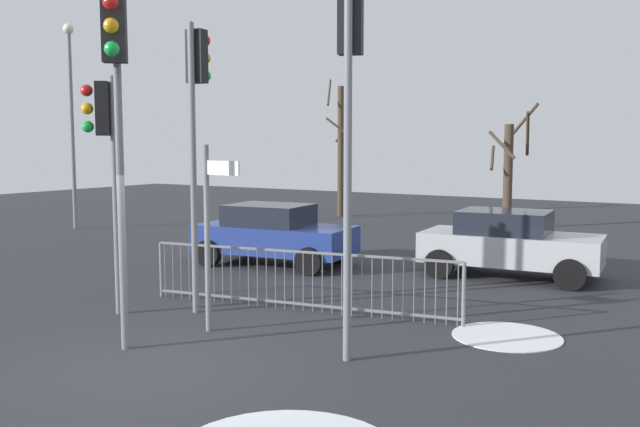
# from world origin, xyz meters

# --- Properties ---
(ground_plane) EXTENTS (60.00, 60.00, 0.00)m
(ground_plane) POSITION_xyz_m (0.00, 0.00, 0.00)
(ground_plane) COLOR #2D2D33
(traffic_light_mid_right) EXTENTS (0.45, 0.48, 5.03)m
(traffic_light_mid_right) POSITION_xyz_m (-0.83, 0.31, 3.68)
(traffic_light_mid_right) COLOR slate
(traffic_light_mid_right) RESTS_ON ground
(traffic_light_foreground_left) EXTENTS (0.47, 0.46, 4.07)m
(traffic_light_foreground_left) POSITION_xyz_m (-2.68, 1.69, 2.99)
(traffic_light_foreground_left) COLOR slate
(traffic_light_foreground_left) RESTS_ON ground
(traffic_light_rear_right) EXTENTS (0.35, 0.57, 4.97)m
(traffic_light_rear_right) POSITION_xyz_m (-1.52, 2.70, 3.63)
(traffic_light_rear_right) COLOR slate
(traffic_light_rear_right) RESTS_ON ground
(traffic_light_rear_left) EXTENTS (0.37, 0.55, 5.11)m
(traffic_light_rear_left) POSITION_xyz_m (2.01, 1.76, 3.73)
(traffic_light_rear_left) COLOR slate
(traffic_light_rear_left) RESTS_ON ground
(direction_sign_post) EXTENTS (0.78, 0.18, 2.93)m
(direction_sign_post) POSITION_xyz_m (-0.45, 1.75, 1.64)
(direction_sign_post) COLOR slate
(direction_sign_post) RESTS_ON ground
(pedestrian_guard_railing) EXTENTS (5.78, 1.01, 1.07)m
(pedestrian_guard_railing) POSITION_xyz_m (-0.04, 3.61, 0.55)
(pedestrian_guard_railing) COLOR slate
(pedestrian_guard_railing) RESTS_ON ground
(car_silver_trailing) EXTENTS (3.92, 2.18, 1.47)m
(car_silver_trailing) POSITION_xyz_m (2.25, 8.58, 0.77)
(car_silver_trailing) COLOR #B2B5BA
(car_silver_trailing) RESTS_ON ground
(car_blue_near) EXTENTS (3.96, 2.27, 1.47)m
(car_blue_near) POSITION_xyz_m (-3.07, 7.10, 0.77)
(car_blue_near) COLOR navy
(car_blue_near) RESTS_ON ground
(street_lamp) EXTENTS (0.36, 0.36, 6.98)m
(street_lamp) POSITION_xyz_m (-13.08, 9.29, 4.25)
(street_lamp) COLOR slate
(street_lamp) RESTS_ON ground
(bare_tree_centre) EXTENTS (1.59, 1.59, 4.33)m
(bare_tree_centre) POSITION_xyz_m (-0.24, 17.06, 2.04)
(bare_tree_centre) COLOR #473828
(bare_tree_centre) RESTS_ON ground
(bare_tree_right) EXTENTS (1.37, 1.14, 5.54)m
(bare_tree_right) POSITION_xyz_m (-7.21, 17.57, 2.73)
(bare_tree_right) COLOR #473828
(bare_tree_right) RESTS_ON ground
(snow_patch_kerb) EXTENTS (1.66, 1.66, 0.01)m
(snow_patch_kerb) POSITION_xyz_m (3.59, 3.90, 0.01)
(snow_patch_kerb) COLOR white
(snow_patch_kerb) RESTS_ON ground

